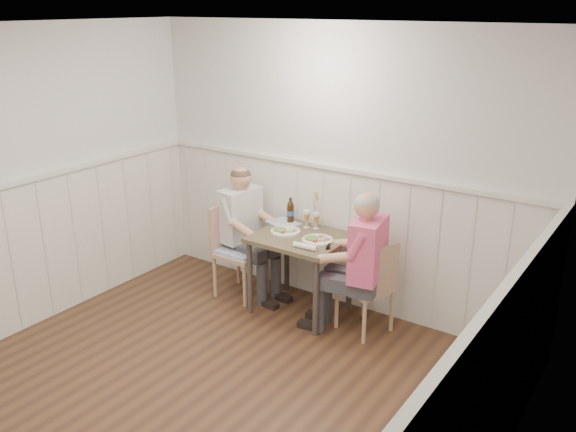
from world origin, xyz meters
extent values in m
plane|color=#42291C|center=(0.00, 0.00, 0.00)|extent=(4.50, 4.50, 0.00)
cube|color=silver|center=(0.00, 2.25, 1.30)|extent=(4.00, 0.04, 2.60)
cube|color=silver|center=(2.00, 0.00, 1.30)|extent=(0.04, 4.50, 2.60)
cube|color=white|center=(0.00, 0.00, 2.59)|extent=(4.00, 4.50, 0.02)
cube|color=white|center=(0.00, 2.23, 0.65)|extent=(3.98, 0.03, 1.30)
cube|color=silver|center=(0.00, 2.22, 1.32)|extent=(3.98, 0.06, 0.04)
cube|color=silver|center=(1.97, 0.00, 1.32)|extent=(0.06, 4.48, 0.04)
cube|color=#4A412C|center=(-0.14, 1.84, 0.73)|extent=(0.81, 0.70, 0.04)
cylinder|color=#3F3833|center=(-0.49, 1.54, 0.35)|extent=(0.05, 0.05, 0.71)
cylinder|color=#3F3833|center=(-0.49, 2.14, 0.35)|extent=(0.05, 0.05, 0.71)
cylinder|color=#3F3833|center=(0.22, 1.54, 0.35)|extent=(0.05, 0.05, 0.71)
cylinder|color=#3F3833|center=(0.22, 2.14, 0.35)|extent=(0.05, 0.05, 0.71)
cube|color=tan|center=(0.52, 1.87, 0.41)|extent=(0.50, 0.50, 0.04)
cube|color=#6480BF|center=(0.52, 1.87, 0.44)|extent=(0.45, 0.45, 0.03)
cube|color=tan|center=(0.69, 1.82, 0.63)|extent=(0.14, 0.39, 0.42)
cylinder|color=tan|center=(0.63, 1.66, 0.19)|extent=(0.03, 0.03, 0.39)
cylinder|color=tan|center=(0.30, 1.76, 0.19)|extent=(0.03, 0.03, 0.39)
cylinder|color=tan|center=(0.73, 1.98, 0.19)|extent=(0.03, 0.03, 0.39)
cylinder|color=tan|center=(0.40, 2.08, 0.19)|extent=(0.03, 0.03, 0.39)
cube|color=tan|center=(-0.80, 1.80, 0.44)|extent=(0.43, 0.43, 0.04)
cube|color=#6480BF|center=(-0.80, 1.80, 0.48)|extent=(0.39, 0.39, 0.03)
cube|color=tan|center=(-0.99, 1.80, 0.69)|extent=(0.03, 0.43, 0.45)
cylinder|color=tan|center=(-0.98, 1.98, 0.21)|extent=(0.04, 0.04, 0.42)
cylinder|color=tan|center=(-0.62, 1.98, 0.21)|extent=(0.04, 0.04, 0.42)
cylinder|color=tan|center=(-0.98, 1.62, 0.21)|extent=(0.04, 0.04, 0.42)
cylinder|color=tan|center=(-0.62, 1.62, 0.21)|extent=(0.04, 0.04, 0.42)
cube|color=#3F3F47|center=(0.55, 1.78, 0.21)|extent=(0.48, 0.45, 0.43)
cube|color=#3F3F47|center=(0.36, 1.75, 0.49)|extent=(0.45, 0.41, 0.12)
cube|color=#EC4C80|center=(0.55, 1.78, 0.81)|extent=(0.30, 0.45, 0.52)
sphere|color=tan|center=(0.55, 1.78, 1.18)|extent=(0.21, 0.21, 0.21)
sphere|color=#A5A5A0|center=(0.55, 1.78, 1.21)|extent=(0.20, 0.20, 0.20)
cube|color=black|center=(0.21, 1.72, 0.81)|extent=(0.03, 0.07, 0.12)
cube|color=#3F3F47|center=(-0.86, 1.90, 0.21)|extent=(0.47, 0.43, 0.42)
cube|color=#3F3F47|center=(-0.67, 1.87, 0.48)|extent=(0.44, 0.39, 0.12)
cube|color=silver|center=(-0.86, 1.90, 0.80)|extent=(0.28, 0.44, 0.52)
sphere|color=tan|center=(-0.86, 1.90, 1.17)|extent=(0.21, 0.21, 0.21)
sphere|color=#4C3828|center=(-0.86, 1.90, 1.20)|extent=(0.20, 0.20, 0.20)
cylinder|color=white|center=(0.05, 1.82, 0.76)|extent=(0.28, 0.28, 0.02)
ellipsoid|color=#3F722D|center=(0.01, 1.79, 0.79)|extent=(0.14, 0.11, 0.05)
sphere|color=#C6BB82|center=(0.12, 1.83, 0.79)|extent=(0.04, 0.04, 0.04)
cube|color=#885A51|center=(0.07, 1.88, 0.77)|extent=(0.08, 0.05, 0.01)
cylinder|color=white|center=(0.13, 1.88, 0.78)|extent=(0.06, 0.06, 0.03)
cylinder|color=white|center=(-0.30, 1.84, 0.76)|extent=(0.27, 0.27, 0.02)
ellipsoid|color=#3F722D|center=(-0.34, 1.81, 0.79)|extent=(0.13, 0.11, 0.05)
sphere|color=#C6BB82|center=(-0.24, 1.85, 0.79)|extent=(0.04, 0.04, 0.04)
cylinder|color=silver|center=(-0.12, 2.08, 0.75)|extent=(0.05, 0.05, 0.01)
cylinder|color=silver|center=(-0.12, 2.08, 0.79)|extent=(0.01, 0.01, 0.07)
cone|color=#C37F2C|center=(-0.12, 2.08, 0.85)|extent=(0.06, 0.06, 0.06)
cylinder|color=silver|center=(-0.12, 2.08, 0.89)|extent=(0.06, 0.06, 0.03)
cylinder|color=silver|center=(-0.21, 2.05, 0.75)|extent=(0.06, 0.06, 0.01)
cylinder|color=silver|center=(-0.21, 2.05, 0.79)|extent=(0.01, 0.01, 0.07)
cone|color=#C37F2C|center=(-0.21, 2.05, 0.86)|extent=(0.07, 0.07, 0.07)
cylinder|color=silver|center=(-0.21, 2.05, 0.90)|extent=(0.07, 0.07, 0.03)
cylinder|color=black|center=(-0.42, 2.10, 0.84)|extent=(0.07, 0.07, 0.18)
cone|color=black|center=(-0.42, 2.10, 0.95)|extent=(0.07, 0.07, 0.04)
cylinder|color=black|center=(-0.42, 2.10, 0.98)|extent=(0.03, 0.03, 0.03)
cylinder|color=#2E529E|center=(-0.42, 2.10, 0.84)|extent=(0.07, 0.07, 0.05)
cylinder|color=white|center=(0.06, 1.61, 0.77)|extent=(0.22, 0.06, 0.05)
cylinder|color=silver|center=(-0.19, 2.15, 0.79)|extent=(0.04, 0.04, 0.07)
cylinder|color=tan|center=(-0.19, 2.15, 0.92)|extent=(0.02, 0.02, 0.24)
cone|color=tan|center=(-0.19, 2.15, 1.06)|extent=(0.03, 0.03, 0.08)
cube|color=#6480BF|center=(-0.46, 2.03, 0.75)|extent=(0.34, 0.30, 0.01)
camera|label=1|loc=(2.65, -2.45, 2.74)|focal=38.00mm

